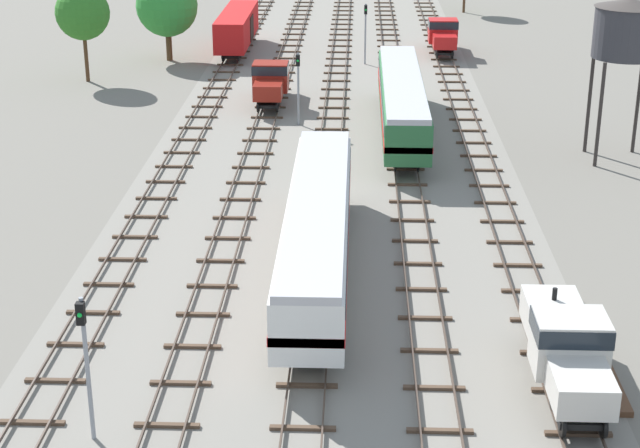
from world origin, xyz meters
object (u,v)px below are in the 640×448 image
at_px(shunter_loco_centre_right_nearest, 567,344).
at_px(water_tower, 628,30).
at_px(passenger_coach_centre_mid, 402,98).
at_px(freight_boxcar_far_left_farther, 237,27).
at_px(signal_post_mid, 298,80).
at_px(signal_post_near, 85,352).
at_px(shunter_loco_left_midfar, 271,79).
at_px(shunter_loco_centre_right_far, 442,33).
at_px(signal_post_nearest, 365,26).
at_px(passenger_coach_centre_left_near, 318,226).

distance_m(shunter_loco_centre_right_nearest, water_tower, 31.71).
relative_size(shunter_loco_centre_right_nearest, passenger_coach_centre_mid, 0.38).
distance_m(passenger_coach_centre_mid, freight_boxcar_far_left_farther, 31.60).
distance_m(shunter_loco_centre_right_nearest, signal_post_mid, 39.20).
height_order(signal_post_near, signal_post_mid, signal_post_near).
bearing_deg(shunter_loco_left_midfar, water_tower, -29.53).
bearing_deg(signal_post_mid, water_tower, -19.35).
bearing_deg(water_tower, shunter_loco_centre_right_nearest, -106.51).
height_order(passenger_coach_centre_mid, signal_post_mid, signal_post_mid).
xyz_separation_m(water_tower, signal_post_near, (-26.06, -33.77, -4.96)).
relative_size(shunter_loco_centre_right_far, signal_post_mid, 1.60).
xyz_separation_m(water_tower, signal_post_nearest, (-16.21, 28.08, -4.97)).
xyz_separation_m(shunter_loco_centre_right_nearest, signal_post_near, (-17.23, -4.00, 1.49)).
xyz_separation_m(shunter_loco_centre_right_far, signal_post_nearest, (-7.39, -4.93, 1.48)).
distance_m(passenger_coach_centre_mid, signal_post_near, 40.91).
distance_m(shunter_loco_left_midfar, signal_post_nearest, 16.53).
relative_size(passenger_coach_centre_mid, shunter_loco_left_midfar, 2.60).
relative_size(shunter_loco_centre_right_far, signal_post_nearest, 1.54).
bearing_deg(shunter_loco_centre_right_far, freight_boxcar_far_left_farther, 179.53).
bearing_deg(signal_post_nearest, signal_post_near, -99.05).
distance_m(passenger_coach_centre_mid, water_tower, 15.83).
relative_size(water_tower, signal_post_near, 1.88).
height_order(shunter_loco_centre_right_nearest, water_tower, water_tower).
height_order(water_tower, signal_post_nearest, water_tower).
height_order(shunter_loco_centre_right_nearest, signal_post_near, signal_post_near).
height_order(passenger_coach_centre_left_near, shunter_loco_centre_right_far, passenger_coach_centre_left_near).
relative_size(freight_boxcar_far_left_farther, water_tower, 1.35).
xyz_separation_m(shunter_loco_centre_right_far, water_tower, (8.82, -33.01, 6.44)).
bearing_deg(water_tower, shunter_loco_left_midfar, 150.47).
height_order(shunter_loco_left_midfar, signal_post_near, signal_post_near).
xyz_separation_m(passenger_coach_centre_left_near, signal_post_mid, (-2.46, 26.81, 0.75)).
bearing_deg(signal_post_mid, signal_post_near, -96.82).
bearing_deg(passenger_coach_centre_left_near, freight_boxcar_far_left_farther, 100.61).
xyz_separation_m(freight_boxcar_far_left_farther, water_tower, (28.51, -33.18, 6.00)).
distance_m(shunter_loco_centre_right_far, water_tower, 34.77).
bearing_deg(signal_post_nearest, shunter_loco_left_midfar, -116.65).
bearing_deg(passenger_coach_centre_mid, shunter_loco_centre_right_nearest, -81.99).
relative_size(passenger_coach_centre_left_near, freight_boxcar_far_left_farther, 1.57).
bearing_deg(shunter_loco_left_midfar, signal_post_nearest, 63.35).
xyz_separation_m(shunter_loco_centre_right_nearest, passenger_coach_centre_left_near, (-9.85, 10.39, 0.60)).
bearing_deg(signal_post_mid, shunter_loco_left_midfar, 112.51).
height_order(shunter_loco_centre_right_far, water_tower, water_tower).
bearing_deg(shunter_loco_left_midfar, passenger_coach_centre_mid, -39.53).
height_order(shunter_loco_centre_right_nearest, signal_post_nearest, signal_post_nearest).
height_order(passenger_coach_centre_left_near, signal_post_near, signal_post_near).
relative_size(passenger_coach_centre_mid, freight_boxcar_far_left_farther, 1.57).
height_order(shunter_loco_centre_right_far, freight_boxcar_far_left_farther, freight_boxcar_far_left_farther).
relative_size(passenger_coach_centre_left_near, signal_post_nearest, 4.00).
bearing_deg(passenger_coach_centre_mid, shunter_loco_left_midfar, 140.47).
xyz_separation_m(freight_boxcar_far_left_farther, signal_post_near, (2.46, -66.94, 1.05)).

